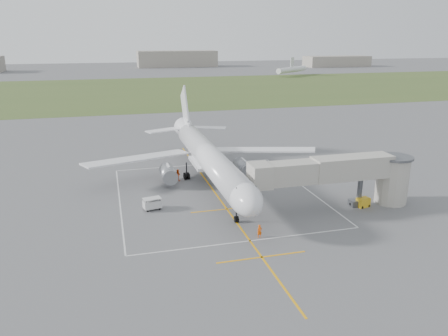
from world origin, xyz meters
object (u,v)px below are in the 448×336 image
object	(u,v)px
jet_bridge	(346,174)
ramp_worker_nose	(260,231)
ramp_worker_wing	(178,175)
gpu_unit	(363,202)
airliner	(209,158)
baggage_cart	(152,204)

from	to	relation	value
jet_bridge	ramp_worker_nose	distance (m)	16.00
ramp_worker_wing	ramp_worker_nose	bearing A→B (deg)	144.32
jet_bridge	gpu_unit	distance (m)	4.91
airliner	ramp_worker_nose	bearing A→B (deg)	-86.09
jet_bridge	ramp_worker_wing	size ratio (longest dim) A/B	12.07
ramp_worker_nose	ramp_worker_wing	xyz separation A→B (m)	(-5.86, 23.22, 0.19)
airliner	ramp_worker_nose	distance (m)	20.50
baggage_cart	ramp_worker_nose	bearing A→B (deg)	-57.39
gpu_unit	ramp_worker_nose	world-z (taller)	ramp_worker_nose
ramp_worker_nose	ramp_worker_wing	world-z (taller)	ramp_worker_wing
ramp_worker_wing	jet_bridge	bearing A→B (deg)	179.54
jet_bridge	baggage_cart	xyz separation A→B (m)	(-25.52, 5.98, -3.91)
jet_bridge	gpu_unit	bearing A→B (deg)	-11.67
gpu_unit	ramp_worker_nose	distance (m)	17.80
baggage_cart	ramp_worker_wing	size ratio (longest dim) A/B	1.33
jet_bridge	ramp_worker_nose	size ratio (longest dim) A/B	14.94
gpu_unit	baggage_cart	bearing A→B (deg)	155.14
jet_bridge	ramp_worker_nose	xyz separation A→B (m)	(-14.35, -5.88, -3.96)
airliner	ramp_worker_wing	world-z (taller)	airliner
baggage_cart	ramp_worker_nose	xyz separation A→B (m)	(11.18, -11.87, -0.06)
ramp_worker_nose	gpu_unit	bearing A→B (deg)	14.94
gpu_unit	baggage_cart	distance (m)	28.90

